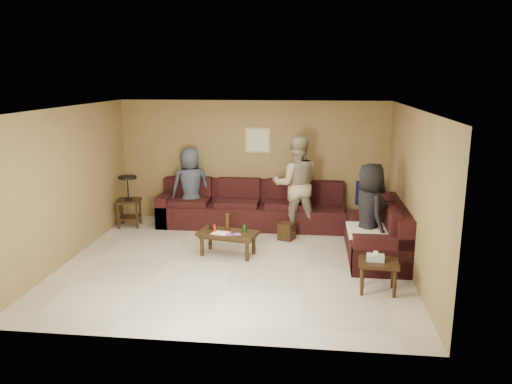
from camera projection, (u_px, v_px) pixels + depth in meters
room at (234, 163)px, 7.76m from camera, size 5.60×5.50×2.50m
sectional_sofa at (290, 219)px, 9.44m from camera, size 4.65×2.90×0.97m
coffee_table at (228, 235)px, 8.43m from camera, size 1.06×0.68×0.69m
end_table_left at (129, 200)px, 10.01m from camera, size 0.52×0.52×1.03m
side_table_right at (378, 265)px, 6.98m from camera, size 0.58×0.49×0.60m
waste_bin at (287, 231)px, 9.27m from camera, size 0.35×0.35×0.32m
wall_art at (258, 140)px, 10.14m from camera, size 0.52×0.04×0.52m
person_left at (191, 187)px, 10.07m from camera, size 0.91×0.78×1.59m
person_middle at (296, 184)px, 9.57m from camera, size 1.00×0.83×1.89m
person_right at (369, 213)px, 8.03m from camera, size 0.73×0.91×1.64m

